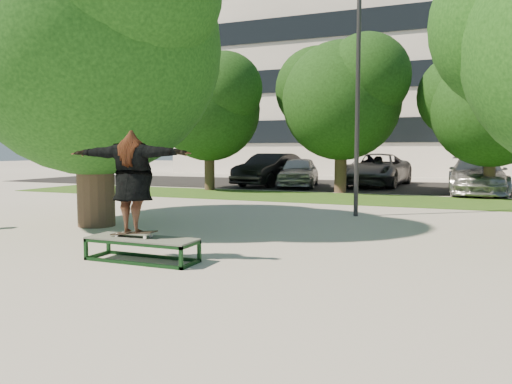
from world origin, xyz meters
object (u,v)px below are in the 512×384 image
at_px(lamppost, 358,96).
at_px(car_silver_a, 298,172).
at_px(car_silver_b, 477,175).
at_px(grind_box, 142,249).
at_px(car_grey, 375,170).
at_px(tree_left, 91,31).
at_px(car_dark, 270,170).

height_order(lamppost, car_silver_a, lamppost).
height_order(car_silver_a, car_silver_b, car_silver_b).
distance_m(lamppost, car_silver_b, 9.38).
height_order(grind_box, car_silver_b, car_silver_b).
distance_m(lamppost, grind_box, 7.58).
distance_m(lamppost, car_grey, 11.51).
height_order(tree_left, car_silver_a, tree_left).
height_order(car_silver_a, car_dark, car_dark).
relative_size(tree_left, car_grey, 1.26).
bearing_deg(car_silver_b, car_silver_a, 172.60).
bearing_deg(car_grey, tree_left, -100.51).
bearing_deg(car_silver_b, lamppost, -112.22).
relative_size(grind_box, car_silver_a, 0.43).
bearing_deg(tree_left, car_silver_b, 55.76).
height_order(lamppost, car_grey, lamppost).
bearing_deg(car_silver_b, car_grey, 146.61).
xyz_separation_m(grind_box, car_grey, (0.84, 17.85, 0.59)).
bearing_deg(grind_box, car_dark, 103.64).
xyz_separation_m(car_silver_a, car_silver_b, (7.65, -0.74, 0.03)).
distance_m(grind_box, car_grey, 17.88).
xyz_separation_m(tree_left, car_silver_b, (8.44, 12.41, -3.68)).
height_order(tree_left, lamppost, tree_left).
bearing_deg(lamppost, tree_left, -143.58).
bearing_deg(grind_box, car_grey, 87.31).
distance_m(tree_left, car_grey, 16.05).
distance_m(car_silver_a, car_grey, 3.80).
bearing_deg(tree_left, grind_box, -40.57).
relative_size(car_dark, car_grey, 0.84).
relative_size(tree_left, car_silver_b, 1.39).
bearing_deg(tree_left, car_grey, 74.99).
xyz_separation_m(tree_left, grind_box, (3.21, -2.75, -4.23)).
bearing_deg(tree_left, car_silver_a, 86.55).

